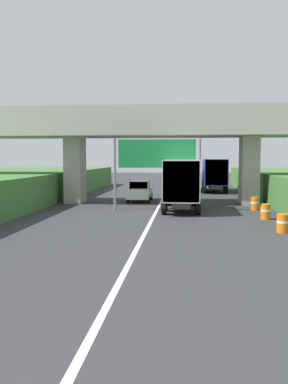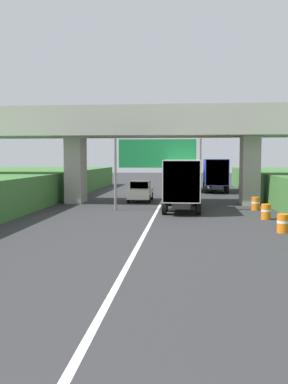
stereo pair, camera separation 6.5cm
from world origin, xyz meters
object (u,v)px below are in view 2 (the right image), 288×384
Objects in this scene: overhead_highway_sign at (157,158)px; truck_blue at (215,173)px; truck_black at (185,173)px; truck_yellow at (182,182)px; construction_barrel_3 at (283,223)px; construction_barrel_5 at (256,203)px; car_white at (140,191)px; construction_barrel_4 at (266,212)px.

truck_blue is (4.99, 16.76, -1.64)m from overhead_highway_sign.
truck_yellow is at bearing -90.45° from truck_black.
truck_blue is at bearing 93.62° from construction_barrel_3.
construction_barrel_5 is at bearing 89.08° from construction_barrel_3.
overhead_highway_sign is 6.53× the size of construction_barrel_3.
truck_blue is at bearing -19.45° from truck_black.
overhead_highway_sign is 2.36m from truck_yellow.
overhead_highway_sign is 18.05m from truck_black.
construction_barrel_3 is at bearing -79.57° from truck_black.
car_white is at bearing -122.16° from truck_blue.
truck_yellow is 1.78× the size of car_white.
overhead_highway_sign is 10.75m from construction_barrel_3.
truck_black is 8.11× the size of construction_barrel_3.
truck_black is 1.78× the size of car_white.
construction_barrel_4 is (1.58, -20.24, -1.47)m from truck_blue.
car_white reaches higher than construction_barrel_4.
construction_barrel_5 is (5.03, 0.59, -1.47)m from truck_yellow.
car_white is 9.86m from construction_barrel_5.
truck_yellow reaches higher than construction_barrel_5.
construction_barrel_5 is (4.90, -16.92, -1.47)m from truck_black.
overhead_highway_sign is 8.07m from construction_barrel_4.
construction_barrel_3 is (8.31, -13.95, -0.40)m from car_white.
truck_black is at bearing 106.14° from construction_barrel_5.
construction_barrel_4 is at bearing -91.57° from construction_barrel_5.
truck_yellow reaches higher than construction_barrel_4.
overhead_highway_sign is 17.56m from truck_blue.
construction_barrel_4 is at bearing -85.53° from truck_blue.
truck_black is (-3.19, 1.13, 0.00)m from truck_blue.
construction_barrel_5 is at bearing -83.84° from truck_blue.
truck_yellow is 8.11× the size of construction_barrel_5.
truck_yellow is (1.66, 0.37, -1.64)m from overhead_highway_sign.
truck_yellow is at bearing 120.50° from construction_barrel_3.
truck_black reaches higher than car_white.
truck_yellow is at bearing -58.78° from car_white.
truck_yellow is 16.72m from truck_blue.
overhead_highway_sign is 6.83m from car_white.
car_white reaches higher than construction_barrel_3.
construction_barrel_4 is at bearing 89.73° from construction_barrel_3.
overhead_highway_sign is 0.81× the size of truck_black.
truck_black is 17.68m from construction_barrel_5.
construction_barrel_3 is at bearing -86.38° from truck_blue.
truck_blue and truck_black have the same top height.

